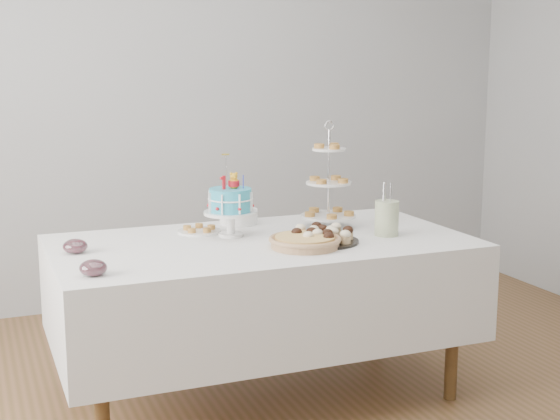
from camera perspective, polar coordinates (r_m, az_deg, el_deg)
name	(u,v)px	position (r m, az deg, el deg)	size (l,w,h in m)	color
walls	(287,119)	(3.27, 0.49, 6.66)	(5.04, 4.04, 2.70)	#9E9FA3
table	(262,287)	(3.69, -1.32, -5.66)	(1.92, 1.02, 0.77)	silver
birthday_cake	(231,214)	(3.70, -3.63, -0.29)	(0.26, 0.26, 0.39)	white
cupcake_tray	(322,234)	(3.58, 3.13, -1.79)	(0.33, 0.33, 0.08)	black
pie	(305,241)	(3.48, 1.84, -2.28)	(0.33, 0.33, 0.05)	tan
tiered_stand	(329,183)	(3.88, 3.59, 1.95)	(0.28, 0.28, 0.54)	silver
plate_stack	(239,216)	(4.00, -3.05, -0.47)	(0.20, 0.20, 0.08)	white
pastry_plate	(199,230)	(3.81, -5.92, -1.44)	(0.21, 0.21, 0.03)	white
jam_bowl_a	(93,268)	(3.10, -13.50, -4.16)	(0.11, 0.11, 0.06)	silver
jam_bowl_b	(75,246)	(3.49, -14.75, -2.60)	(0.11, 0.11, 0.06)	silver
utensil_pitcher	(387,217)	(3.74, 7.82, -0.49)	(0.12, 0.11, 0.26)	beige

